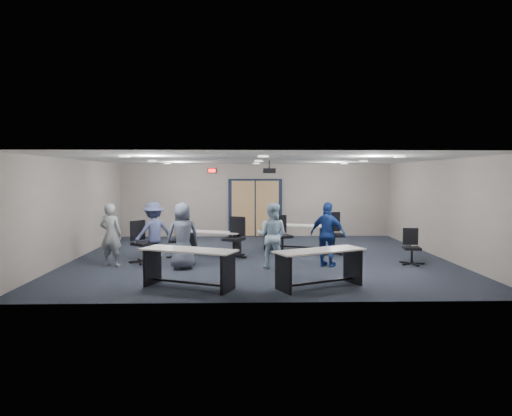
{
  "coord_description": "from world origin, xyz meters",
  "views": [
    {
      "loc": [
        -0.42,
        -12.47,
        2.25
      ],
      "look_at": [
        -0.1,
        -0.3,
        1.4
      ],
      "focal_mm": 32.0,
      "sensor_mm": 36.0,
      "label": 1
    }
  ],
  "objects_px": {
    "chair_back_c": "(282,235)",
    "person_back": "(154,232)",
    "chair_loose_right": "(412,247)",
    "person_gray": "(111,235)",
    "person_plaid": "(183,236)",
    "person_navy": "(328,234)",
    "table_front_left": "(189,261)",
    "person_lightblue": "(272,235)",
    "chair_back_d": "(334,233)",
    "chair_loose_left": "(144,242)",
    "chair_back_b": "(234,237)",
    "table_front_right": "(319,262)",
    "chair_back_a": "(179,239)",
    "table_back_left": "(214,239)",
    "table_back_right": "(294,233)"
  },
  "relations": [
    {
      "from": "person_navy",
      "to": "table_front_left",
      "type": "bearing_deg",
      "value": 67.7
    },
    {
      "from": "table_front_right",
      "to": "person_gray",
      "type": "xyz_separation_m",
      "value": [
        -4.84,
        2.3,
        0.27
      ]
    },
    {
      "from": "table_back_right",
      "to": "chair_back_a",
      "type": "distance_m",
      "value": 3.52
    },
    {
      "from": "chair_loose_right",
      "to": "person_lightblue",
      "type": "distance_m",
      "value": 3.62
    },
    {
      "from": "person_lightblue",
      "to": "chair_back_d",
      "type": "bearing_deg",
      "value": -115.08
    },
    {
      "from": "chair_back_a",
      "to": "person_back",
      "type": "height_order",
      "value": "person_back"
    },
    {
      "from": "person_navy",
      "to": "person_back",
      "type": "distance_m",
      "value": 4.51
    },
    {
      "from": "person_plaid",
      "to": "person_back",
      "type": "relative_size",
      "value": 1.02
    },
    {
      "from": "table_back_left",
      "to": "chair_back_b",
      "type": "distance_m",
      "value": 0.78
    },
    {
      "from": "chair_loose_right",
      "to": "person_back",
      "type": "height_order",
      "value": "person_back"
    },
    {
      "from": "person_gray",
      "to": "person_navy",
      "type": "xyz_separation_m",
      "value": [
        5.4,
        -0.16,
        0.01
      ]
    },
    {
      "from": "chair_back_c",
      "to": "person_back",
      "type": "relative_size",
      "value": 0.7
    },
    {
      "from": "chair_back_d",
      "to": "person_lightblue",
      "type": "xyz_separation_m",
      "value": [
        -1.92,
        -1.96,
        0.2
      ]
    },
    {
      "from": "chair_back_b",
      "to": "chair_back_d",
      "type": "xyz_separation_m",
      "value": [
        2.88,
        0.54,
        0.04
      ]
    },
    {
      "from": "person_plaid",
      "to": "table_back_right",
      "type": "bearing_deg",
      "value": -156.4
    },
    {
      "from": "chair_loose_right",
      "to": "person_gray",
      "type": "relative_size",
      "value": 0.58
    },
    {
      "from": "person_lightblue",
      "to": "chair_back_a",
      "type": "bearing_deg",
      "value": -11.37
    },
    {
      "from": "chair_back_c",
      "to": "chair_back_d",
      "type": "relative_size",
      "value": 0.92
    },
    {
      "from": "chair_loose_right",
      "to": "person_plaid",
      "type": "distance_m",
      "value": 5.78
    },
    {
      "from": "table_front_right",
      "to": "chair_loose_left",
      "type": "xyz_separation_m",
      "value": [
        -4.12,
        2.73,
        0.02
      ]
    },
    {
      "from": "table_back_left",
      "to": "person_gray",
      "type": "distance_m",
      "value": 2.97
    },
    {
      "from": "chair_back_c",
      "to": "person_gray",
      "type": "bearing_deg",
      "value": -179.15
    },
    {
      "from": "chair_loose_left",
      "to": "person_back",
      "type": "relative_size",
      "value": 0.69
    },
    {
      "from": "table_front_left",
      "to": "chair_loose_left",
      "type": "relative_size",
      "value": 1.87
    },
    {
      "from": "person_gray",
      "to": "chair_back_d",
      "type": "bearing_deg",
      "value": -152.04
    },
    {
      "from": "person_back",
      "to": "table_back_left",
      "type": "bearing_deg",
      "value": -176.23
    },
    {
      "from": "chair_back_a",
      "to": "chair_loose_right",
      "type": "bearing_deg",
      "value": 6.05
    },
    {
      "from": "person_plaid",
      "to": "person_back",
      "type": "xyz_separation_m",
      "value": [
        -0.88,
        0.92,
        -0.02
      ]
    },
    {
      "from": "person_navy",
      "to": "person_plaid",
      "type": "bearing_deg",
      "value": 37.55
    },
    {
      "from": "table_front_left",
      "to": "table_back_right",
      "type": "bearing_deg",
      "value": 83.39
    },
    {
      "from": "chair_back_c",
      "to": "chair_loose_right",
      "type": "xyz_separation_m",
      "value": [
        3.16,
        -1.72,
        -0.1
      ]
    },
    {
      "from": "person_plaid",
      "to": "chair_back_b",
      "type": "bearing_deg",
      "value": -147.57
    },
    {
      "from": "table_back_right",
      "to": "chair_loose_left",
      "type": "distance_m",
      "value": 4.55
    },
    {
      "from": "chair_back_d",
      "to": "person_lightblue",
      "type": "height_order",
      "value": "person_lightblue"
    },
    {
      "from": "chair_back_c",
      "to": "chair_loose_right",
      "type": "height_order",
      "value": "chair_back_c"
    },
    {
      "from": "table_front_right",
      "to": "person_lightblue",
      "type": "relative_size",
      "value": 1.24
    },
    {
      "from": "chair_back_b",
      "to": "chair_loose_right",
      "type": "distance_m",
      "value": 4.69
    },
    {
      "from": "table_front_right",
      "to": "chair_loose_left",
      "type": "bearing_deg",
      "value": 121.64
    },
    {
      "from": "chair_loose_left",
      "to": "person_navy",
      "type": "xyz_separation_m",
      "value": [
        4.69,
        -0.58,
        0.26
      ]
    },
    {
      "from": "table_back_left",
      "to": "person_gray",
      "type": "height_order",
      "value": "person_gray"
    },
    {
      "from": "chair_back_d",
      "to": "person_gray",
      "type": "relative_size",
      "value": 0.76
    },
    {
      "from": "table_front_left",
      "to": "person_navy",
      "type": "height_order",
      "value": "person_navy"
    },
    {
      "from": "table_front_left",
      "to": "person_navy",
      "type": "xyz_separation_m",
      "value": [
        3.19,
        2.12,
        0.26
      ]
    },
    {
      "from": "chair_back_d",
      "to": "person_navy",
      "type": "relative_size",
      "value": 0.75
    },
    {
      "from": "table_front_left",
      "to": "chair_back_a",
      "type": "relative_size",
      "value": 2.0
    },
    {
      "from": "table_front_right",
      "to": "chair_back_b",
      "type": "height_order",
      "value": "chair_back_b"
    },
    {
      "from": "chair_loose_right",
      "to": "person_navy",
      "type": "distance_m",
      "value": 2.22
    },
    {
      "from": "table_front_left",
      "to": "person_lightblue",
      "type": "height_order",
      "value": "person_lightblue"
    },
    {
      "from": "chair_back_b",
      "to": "table_front_right",
      "type": "bearing_deg",
      "value": -34.03
    },
    {
      "from": "chair_back_a",
      "to": "person_gray",
      "type": "xyz_separation_m",
      "value": [
        -1.53,
        -1.15,
        0.28
      ]
    }
  ]
}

